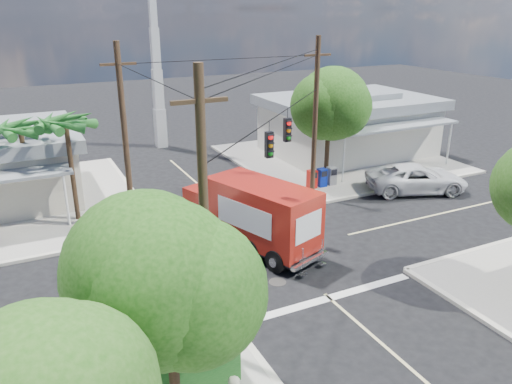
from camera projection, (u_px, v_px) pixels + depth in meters
ground at (275, 251)px, 22.50m from camera, size 120.00×120.00×0.00m
sidewalk_ne at (337, 159)px, 36.13m from camera, size 14.12×14.12×0.14m
sidewalk_nw at (5, 208)px, 27.14m from camera, size 14.12×14.12×0.14m
road_markings at (292, 266)px, 21.25m from camera, size 32.00×32.00×0.01m
building_ne at (348, 123)px, 36.94m from camera, size 11.80×10.20×4.50m
radio_tower at (157, 74)px, 37.60m from camera, size 0.80×0.80×17.00m
tree_sw_front at (168, 278)px, 11.76m from camera, size 3.88×3.78×6.03m
tree_ne_front at (330, 108)px, 29.52m from camera, size 4.21×4.14×6.66m
tree_ne_back at (344, 108)px, 32.65m from camera, size 3.77×3.66×5.82m
palm_nw_front at (66, 125)px, 23.97m from camera, size 3.01×3.08×5.59m
palm_nw_back at (20, 130)px, 24.53m from camera, size 3.01×3.08×5.19m
utility_poles at (227, 147)px, 21.57m from camera, size 12.00×10.68×9.00m
picket_fence at (129, 365)px, 14.32m from camera, size 5.94×0.06×1.00m
vending_boxes at (322, 177)px, 30.17m from camera, size 1.90×0.50×1.10m
delivery_truck at (252, 214)px, 22.51m from camera, size 4.40×7.56×3.15m
parked_car at (417, 178)px, 29.62m from camera, size 6.44×4.61×1.63m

